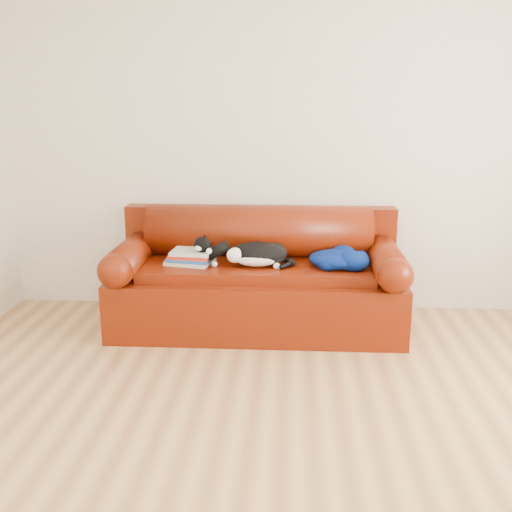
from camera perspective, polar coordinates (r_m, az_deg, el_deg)
The scene contains 7 objects.
ground at distance 3.19m, azimuth 2.46°, elevation -16.52°, with size 4.50×4.50×0.00m, color #94633B.
room_shell at distance 2.75m, azimuth 5.52°, elevation 14.95°, with size 4.52×4.02×2.61m.
sofa_base at distance 4.46m, azimuth 0.11°, elevation -3.85°, with size 2.10×0.90×0.50m.
sofa_back at distance 4.61m, azimuth 0.29°, elevation 0.69°, with size 2.10×1.01×0.88m.
book_stack at distance 4.37m, azimuth -6.19°, elevation -0.09°, with size 0.36×0.31×0.10m.
cat at distance 4.26m, azimuth 0.08°, elevation 0.11°, with size 0.62×0.32×0.22m.
blanket at distance 4.29m, azimuth 7.80°, elevation -0.22°, with size 0.47×0.44×0.14m.
Camera 1 is at (0.03, -2.73, 1.64)m, focal length 42.00 mm.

